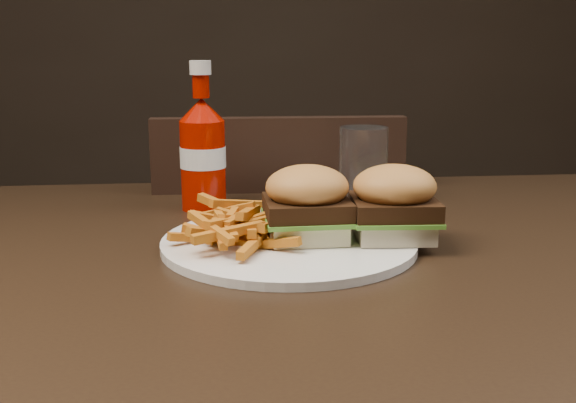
{
  "coord_description": "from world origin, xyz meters",
  "views": [
    {
      "loc": [
        -0.06,
        -0.69,
        0.97
      ],
      "look_at": [
        0.01,
        0.04,
        0.8
      ],
      "focal_mm": 42.0,
      "sensor_mm": 36.0,
      "label": 1
    }
  ],
  "objects": [
    {
      "name": "dining_table",
      "position": [
        0.0,
        0.0,
        0.73
      ],
      "size": [
        1.2,
        0.8,
        0.04
      ],
      "primitive_type": "cube",
      "color": "black",
      "rests_on": "ground"
    },
    {
      "name": "chair_far",
      "position": [
        0.03,
        0.5,
        0.43
      ],
      "size": [
        0.42,
        0.42,
        0.04
      ],
      "primitive_type": "cube",
      "rotation": [
        0.0,
        0.0,
        3.12
      ],
      "color": "black",
      "rests_on": "ground"
    },
    {
      "name": "plate",
      "position": [
        0.01,
        0.03,
        0.76
      ],
      "size": [
        0.28,
        0.28,
        0.01
      ],
      "primitive_type": "cylinder",
      "color": "white",
      "rests_on": "dining_table"
    },
    {
      "name": "sandwich_half_a",
      "position": [
        0.03,
        0.02,
        0.77
      ],
      "size": [
        0.08,
        0.08,
        0.02
      ],
      "primitive_type": "cube",
      "rotation": [
        0.0,
        0.0,
        0.02
      ],
      "color": "beige",
      "rests_on": "plate"
    },
    {
      "name": "sandwich_half_b",
      "position": [
        0.13,
        0.01,
        0.77
      ],
      "size": [
        0.09,
        0.08,
        0.02
      ],
      "primitive_type": "cube",
      "rotation": [
        0.0,
        0.0,
        -0.06
      ],
      "color": "beige",
      "rests_on": "plate"
    },
    {
      "name": "fries_pile",
      "position": [
        -0.04,
        0.03,
        0.78
      ],
      "size": [
        0.15,
        0.15,
        0.05
      ],
      "primitive_type": null,
      "rotation": [
        0.0,
        0.0,
        -0.25
      ],
      "color": "#B46E25",
      "rests_on": "plate"
    },
    {
      "name": "ketchup_bottle",
      "position": [
        -0.08,
        0.22,
        0.81
      ],
      "size": [
        0.07,
        0.07,
        0.12
      ],
      "primitive_type": "cylinder",
      "rotation": [
        0.0,
        0.0,
        -0.22
      ],
      "color": "#9C0D00",
      "rests_on": "dining_table"
    },
    {
      "name": "tumbler",
      "position": [
        0.14,
        0.22,
        0.81
      ],
      "size": [
        0.09,
        0.09,
        0.11
      ],
      "primitive_type": "cylinder",
      "rotation": [
        0.0,
        0.0,
        0.31
      ],
      "color": "white",
      "rests_on": "dining_table"
    }
  ]
}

